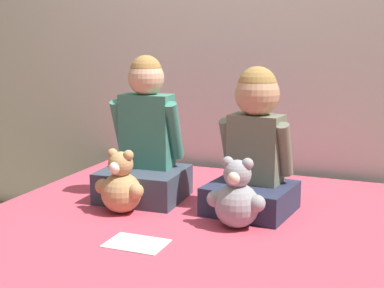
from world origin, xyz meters
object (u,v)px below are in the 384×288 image
(bed, at_px, (166,278))
(teddy_bear_held_by_left_child, at_px, (121,186))
(child_on_right, at_px, (254,149))
(teddy_bear_held_by_right_child, at_px, (237,198))
(child_on_left, at_px, (145,145))
(sign_card, at_px, (136,243))

(bed, xyz_separation_m, teddy_bear_held_by_left_child, (-0.25, 0.12, 0.31))
(child_on_right, relative_size, teddy_bear_held_by_right_child, 2.19)
(teddy_bear_held_by_left_child, distance_m, teddy_bear_held_by_right_child, 0.50)
(child_on_left, height_order, sign_card, child_on_left)
(child_on_left, height_order, teddy_bear_held_by_left_child, child_on_left)
(child_on_right, xyz_separation_m, teddy_bear_held_by_right_child, (-0.00, -0.23, -0.15))
(bed, relative_size, sign_card, 9.58)
(teddy_bear_held_by_left_child, relative_size, teddy_bear_held_by_right_child, 0.98)
(child_on_right, bearing_deg, sign_card, -111.51)
(bed, height_order, child_on_right, child_on_right)
(teddy_bear_held_by_right_child, bearing_deg, child_on_right, 89.05)
(child_on_left, bearing_deg, teddy_bear_held_by_right_child, -26.99)
(teddy_bear_held_by_left_child, height_order, sign_card, teddy_bear_held_by_left_child)
(child_on_left, relative_size, teddy_bear_held_by_left_child, 2.39)
(child_on_left, distance_m, child_on_right, 0.50)
(teddy_bear_held_by_right_child, bearing_deg, teddy_bear_held_by_left_child, -179.48)
(child_on_left, relative_size, sign_card, 3.05)
(bed, bearing_deg, teddy_bear_held_by_left_child, 154.53)
(child_on_right, distance_m, teddy_bear_held_by_left_child, 0.57)
(child_on_right, bearing_deg, bed, -117.98)
(child_on_left, distance_m, teddy_bear_held_by_right_child, 0.56)
(bed, relative_size, teddy_bear_held_by_left_child, 7.50)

